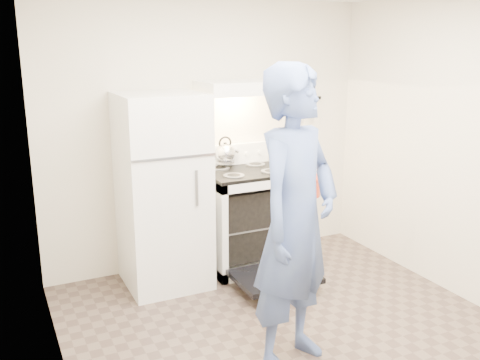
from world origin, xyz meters
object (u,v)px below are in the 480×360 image
tea_kettle (225,152)px  dutch_oven (301,186)px  stove_body (245,220)px  refrigerator (163,192)px  person (296,221)px

tea_kettle → dutch_oven: (-0.03, -1.40, 0.01)m
stove_body → tea_kettle: size_ratio=3.15×
refrigerator → dutch_oven: refrigerator is taller
tea_kettle → person: person is taller
person → dutch_oven: bearing=27.7°
tea_kettle → dutch_oven: size_ratio=0.83×
refrigerator → person: (0.40, -1.55, 0.15)m
refrigerator → tea_kettle: refrigerator is taller
refrigerator → stove_body: 0.90m
stove_body → tea_kettle: 0.68m
person → refrigerator: bearing=77.5°
stove_body → dutch_oven: 1.35m
tea_kettle → person: (-0.31, -1.79, -0.10)m
stove_body → person: (-0.41, -1.58, 0.54)m
refrigerator → tea_kettle: size_ratio=5.82×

